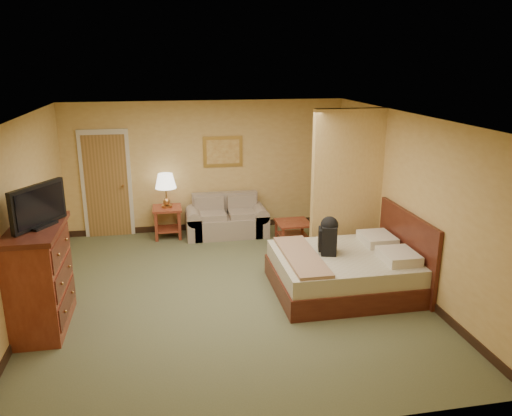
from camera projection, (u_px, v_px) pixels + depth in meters
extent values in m
plane|color=#575C3B|center=(228.00, 292.00, 7.47)|extent=(6.00, 6.00, 0.00)
plane|color=white|center=(225.00, 117.00, 6.73)|extent=(6.00, 6.00, 0.00)
cube|color=tan|center=(207.00, 167.00, 9.92)|extent=(5.50, 0.02, 2.60)
cube|color=tan|center=(21.00, 220.00, 6.61)|extent=(0.02, 6.00, 2.60)
cube|color=tan|center=(406.00, 200.00, 7.58)|extent=(0.02, 6.00, 2.60)
cube|color=tan|center=(347.00, 187.00, 8.35)|extent=(1.20, 0.15, 2.60)
cube|color=beige|center=(107.00, 184.00, 9.62)|extent=(0.94, 0.06, 2.10)
cube|color=olive|center=(107.00, 186.00, 9.62)|extent=(0.80, 0.04, 2.00)
cylinder|color=#A7753D|center=(123.00, 186.00, 9.62)|extent=(0.04, 0.12, 0.04)
cube|color=black|center=(209.00, 226.00, 10.27)|extent=(5.50, 0.02, 0.12)
cube|color=gray|center=(227.00, 226.00, 9.85)|extent=(1.31, 0.70, 0.39)
cube|color=gray|center=(225.00, 202.00, 10.02)|extent=(1.31, 0.17, 0.41)
cube|color=gray|center=(194.00, 227.00, 9.72)|extent=(0.28, 0.70, 0.44)
cube|color=gray|center=(260.00, 223.00, 9.96)|extent=(0.28, 0.70, 0.44)
cube|color=maroon|center=(167.00, 208.00, 9.65)|extent=(0.55, 0.55, 0.04)
cube|color=maroon|center=(168.00, 229.00, 9.77)|extent=(0.46, 0.46, 0.03)
cube|color=maroon|center=(156.00, 227.00, 9.49)|extent=(0.06, 0.06, 0.56)
cube|color=maroon|center=(180.00, 226.00, 9.57)|extent=(0.06, 0.06, 0.56)
cube|color=maroon|center=(156.00, 220.00, 9.91)|extent=(0.06, 0.06, 0.56)
cube|color=maroon|center=(179.00, 219.00, 9.98)|extent=(0.06, 0.06, 0.56)
cylinder|color=#A7753D|center=(167.00, 206.00, 9.64)|extent=(0.20, 0.20, 0.04)
cylinder|color=#A7753D|center=(166.00, 193.00, 9.57)|extent=(0.03, 0.03, 0.34)
cone|color=white|center=(166.00, 181.00, 9.50)|extent=(0.40, 0.40, 0.28)
cube|color=maroon|center=(293.00, 223.00, 9.45)|extent=(0.63, 0.63, 0.04)
cube|color=maroon|center=(293.00, 235.00, 9.52)|extent=(0.54, 0.54, 0.03)
cube|color=maroon|center=(283.00, 238.00, 9.20)|extent=(0.04, 0.04, 0.37)
cube|color=maroon|center=(303.00, 227.00, 9.80)|extent=(0.04, 0.04, 0.37)
cube|color=#B78E3F|center=(223.00, 152.00, 9.88)|extent=(0.78, 0.03, 0.61)
cube|color=#B87B38|center=(223.00, 152.00, 9.86)|extent=(0.65, 0.02, 0.48)
cube|color=maroon|center=(40.00, 280.00, 6.33)|extent=(0.60, 1.20, 1.31)
cube|color=#451810|center=(33.00, 229.00, 6.14)|extent=(0.67, 1.28, 0.07)
cube|color=black|center=(41.00, 225.00, 6.14)|extent=(0.38, 0.44, 0.03)
cube|color=black|center=(38.00, 205.00, 6.07)|extent=(0.50, 0.78, 0.52)
cube|color=#451810|center=(345.00, 280.00, 7.52)|extent=(2.12, 1.70, 0.32)
cube|color=beige|center=(346.00, 262.00, 7.44)|extent=(2.06, 1.63, 0.25)
cube|color=#451810|center=(406.00, 249.00, 7.57)|extent=(0.06, 1.80, 1.17)
cube|color=silver|center=(399.00, 256.00, 7.15)|extent=(0.48, 0.58, 0.15)
cube|color=silver|center=(377.00, 239.00, 7.85)|extent=(0.48, 0.58, 0.15)
cube|color=#967152|center=(301.00, 256.00, 7.27)|extent=(0.48, 1.59, 0.05)
cube|color=black|center=(329.00, 239.00, 7.39)|extent=(0.30, 0.37, 0.44)
sphere|color=black|center=(329.00, 225.00, 7.33)|extent=(0.26, 0.26, 0.26)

